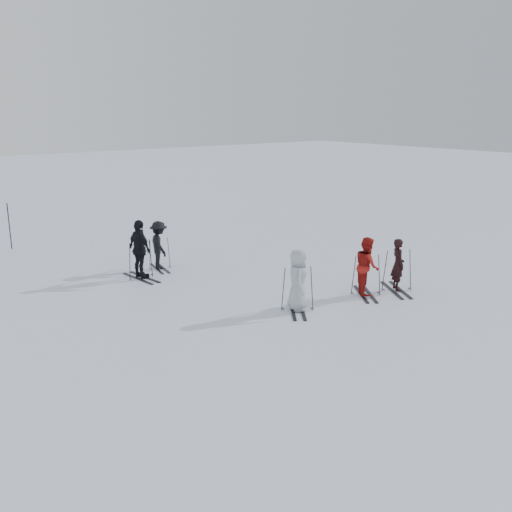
{
  "coord_description": "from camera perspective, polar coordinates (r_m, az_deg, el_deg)",
  "views": [
    {
      "loc": [
        -10.78,
        -12.94,
        5.6
      ],
      "look_at": [
        0.0,
        1.0,
        1.0
      ],
      "focal_mm": 40.0,
      "sensor_mm": 36.0,
      "label": 1
    }
  ],
  "objects": [
    {
      "name": "skier_grey",
      "position": [
        16.09,
        4.2,
        -2.48
      ],
      "size": [
        0.96,
        1.02,
        1.76
      ],
      "primitive_type": "imported",
      "rotation": [
        0.0,
        0.0,
        0.94
      ],
      "color": "#A6ACAF",
      "rests_on": "ground"
    },
    {
      "name": "piste_marker",
      "position": [
        25.16,
        -23.44,
        2.76
      ],
      "size": [
        0.05,
        0.05,
        1.89
      ],
      "primitive_type": "cylinder",
      "rotation": [
        0.0,
        0.0,
        0.17
      ],
      "color": "black",
      "rests_on": "ground"
    },
    {
      "name": "ground",
      "position": [
        17.74,
        1.98,
        -3.77
      ],
      "size": [
        120.0,
        120.0,
        0.0
      ],
      "primitive_type": "plane",
      "color": "silver",
      "rests_on": "ground"
    },
    {
      "name": "skis_uphill_left",
      "position": [
        19.5,
        -11.48,
        -0.31
      ],
      "size": [
        1.93,
        1.15,
        1.34
      ],
      "primitive_type": null,
      "rotation": [
        0.0,
        0.0,
        1.67
      ],
      "color": "black",
      "rests_on": "ground"
    },
    {
      "name": "skier_red",
      "position": [
        17.71,
        11.02,
        -1.06
      ],
      "size": [
        1.05,
        1.1,
        1.78
      ],
      "primitive_type": "imported",
      "rotation": [
        0.0,
        0.0,
        0.97
      ],
      "color": "maroon",
      "rests_on": "ground"
    },
    {
      "name": "skier_near_dark",
      "position": [
        18.34,
        14.0,
        -0.91
      ],
      "size": [
        0.64,
        0.72,
        1.65
      ],
      "primitive_type": "imported",
      "rotation": [
        0.0,
        0.0,
        1.04
      ],
      "color": "black",
      "rests_on": "ground"
    },
    {
      "name": "skis_grey",
      "position": [
        16.15,
        4.18,
        -3.22
      ],
      "size": [
        2.02,
        1.84,
        1.32
      ],
      "primitive_type": null,
      "rotation": [
        0.0,
        0.0,
        0.94
      ],
      "color": "black",
      "rests_on": "ground"
    },
    {
      "name": "skis_near_dark",
      "position": [
        18.37,
        13.97,
        -1.34
      ],
      "size": [
        2.11,
        1.79,
        1.36
      ],
      "primitive_type": null,
      "rotation": [
        0.0,
        0.0,
        1.04
      ],
      "color": "black",
      "rests_on": "ground"
    },
    {
      "name": "skis_red",
      "position": [
        17.78,
        10.99,
        -1.81
      ],
      "size": [
        2.0,
        1.79,
        1.3
      ],
      "primitive_type": null,
      "rotation": [
        0.0,
        0.0,
        0.97
      ],
      "color": "black",
      "rests_on": "ground"
    },
    {
      "name": "skis_uphill_far",
      "position": [
        20.57,
        -9.63,
        0.26
      ],
      "size": [
        1.69,
        1.12,
        1.13
      ],
      "primitive_type": null,
      "rotation": [
        0.0,
        0.0,
        1.36
      ],
      "color": "black",
      "rests_on": "ground"
    },
    {
      "name": "skier_uphill_far",
      "position": [
        20.51,
        -9.66,
        1.03
      ],
      "size": [
        0.84,
        1.2,
        1.7
      ],
      "primitive_type": "imported",
      "rotation": [
        0.0,
        0.0,
        1.36
      ],
      "color": "black",
      "rests_on": "ground"
    },
    {
      "name": "skier_uphill_left",
      "position": [
        19.43,
        -11.53,
        0.6
      ],
      "size": [
        0.6,
        1.2,
        1.98
      ],
      "primitive_type": "imported",
      "rotation": [
        0.0,
        0.0,
        1.67
      ],
      "color": "black",
      "rests_on": "ground"
    }
  ]
}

